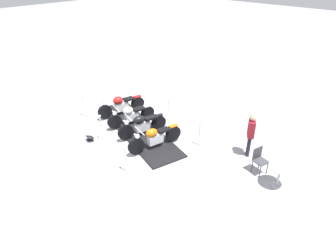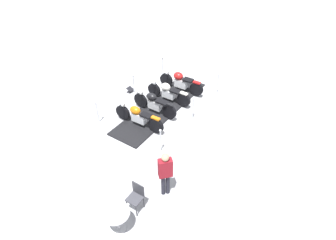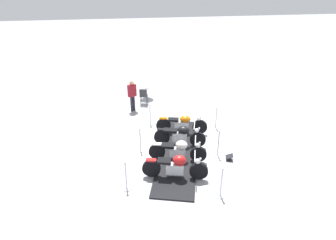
{
  "view_description": "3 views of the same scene",
  "coord_description": "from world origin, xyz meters",
  "px_view_note": "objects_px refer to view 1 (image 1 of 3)",
  "views": [
    {
      "loc": [
        7.98,
        -6.77,
        6.25
      ],
      "look_at": [
        1.48,
        0.28,
        0.91
      ],
      "focal_mm": 30.99,
      "sensor_mm": 36.0,
      "label": 1
    },
    {
      "loc": [
        9.35,
        3.19,
        6.99
      ],
      "look_at": [
        1.6,
        0.78,
        0.67
      ],
      "focal_mm": 29.8,
      "sensor_mm": 36.0,
      "label": 2
    },
    {
      "loc": [
        -9.17,
        1.97,
        6.24
      ],
      "look_at": [
        1.19,
        0.22,
        0.89
      ],
      "focal_mm": 30.42,
      "sensor_mm": 36.0,
      "label": 3
    }
  ],
  "objects_px": {
    "motorcycle_copper": "(154,137)",
    "stanchion_left_front": "(144,95)",
    "stanchion_right_mid": "(102,132)",
    "cafe_table": "(280,172)",
    "stanchion_left_mid": "(168,113)",
    "info_placard": "(90,139)",
    "bystander_person": "(251,132)",
    "stanchion_left_rear": "(199,138)",
    "motorcycle_cream": "(131,115)",
    "motorcycle_black": "(142,124)",
    "cafe_chair_near_table": "(259,159)",
    "stanchion_right_front": "(84,109)",
    "motorcycle_maroon": "(121,105)",
    "stanchion_right_rear": "(126,164)"
  },
  "relations": [
    {
      "from": "stanchion_left_rear",
      "to": "cafe_table",
      "type": "relative_size",
      "value": 1.36
    },
    {
      "from": "stanchion_left_front",
      "to": "bystander_person",
      "type": "height_order",
      "value": "bystander_person"
    },
    {
      "from": "stanchion_left_front",
      "to": "stanchion_right_mid",
      "type": "distance_m",
      "value": 3.78
    },
    {
      "from": "motorcycle_cream",
      "to": "stanchion_left_rear",
      "type": "height_order",
      "value": "stanchion_left_rear"
    },
    {
      "from": "stanchion_right_mid",
      "to": "motorcycle_cream",
      "type": "bearing_deg",
      "value": 93.34
    },
    {
      "from": "motorcycle_black",
      "to": "cafe_chair_near_table",
      "type": "xyz_separation_m",
      "value": [
        4.49,
        1.07,
        0.01
      ]
    },
    {
      "from": "cafe_table",
      "to": "motorcycle_black",
      "type": "bearing_deg",
      "value": -170.82
    },
    {
      "from": "motorcycle_copper",
      "to": "stanchion_right_mid",
      "type": "bearing_deg",
      "value": -48.45
    },
    {
      "from": "bystander_person",
      "to": "cafe_table",
      "type": "bearing_deg",
      "value": 119.26
    },
    {
      "from": "cafe_table",
      "to": "cafe_chair_near_table",
      "type": "bearing_deg",
      "value": 164.54
    },
    {
      "from": "stanchion_left_front",
      "to": "stanchion_right_mid",
      "type": "xyz_separation_m",
      "value": [
        1.34,
        -3.53,
        0.02
      ]
    },
    {
      "from": "stanchion_left_front",
      "to": "motorcycle_black",
      "type": "bearing_deg",
      "value": -45.06
    },
    {
      "from": "motorcycle_copper",
      "to": "cafe_chair_near_table",
      "type": "distance_m",
      "value": 3.75
    },
    {
      "from": "stanchion_right_front",
      "to": "info_placard",
      "type": "bearing_deg",
      "value": -28.05
    },
    {
      "from": "motorcycle_cream",
      "to": "cafe_table",
      "type": "height_order",
      "value": "motorcycle_cream"
    },
    {
      "from": "motorcycle_maroon",
      "to": "stanchion_right_rear",
      "type": "relative_size",
      "value": 2.15
    },
    {
      "from": "stanchion_left_front",
      "to": "stanchion_left_rear",
      "type": "bearing_deg",
      "value": -16.16
    },
    {
      "from": "motorcycle_maroon",
      "to": "cafe_table",
      "type": "xyz_separation_m",
      "value": [
        7.29,
        0.28,
        0.05
      ]
    },
    {
      "from": "stanchion_left_front",
      "to": "motorcycle_cream",
      "type": "bearing_deg",
      "value": -57.66
    },
    {
      "from": "stanchion_left_rear",
      "to": "cafe_chair_near_table",
      "type": "distance_m",
      "value": 2.4
    },
    {
      "from": "stanchion_right_rear",
      "to": "stanchion_left_front",
      "type": "xyz_separation_m",
      "value": [
        -3.52,
        4.16,
        0.01
      ]
    },
    {
      "from": "motorcycle_maroon",
      "to": "bystander_person",
      "type": "distance_m",
      "value": 5.91
    },
    {
      "from": "cafe_table",
      "to": "bystander_person",
      "type": "xyz_separation_m",
      "value": [
        -1.51,
        0.85,
        0.41
      ]
    },
    {
      "from": "motorcycle_maroon",
      "to": "stanchion_left_front",
      "type": "distance_m",
      "value": 1.71
    },
    {
      "from": "stanchion_right_rear",
      "to": "cafe_chair_near_table",
      "type": "xyz_separation_m",
      "value": [
        3.23,
        2.98,
        0.2
      ]
    },
    {
      "from": "motorcycle_black",
      "to": "stanchion_right_rear",
      "type": "bearing_deg",
      "value": 50.29
    },
    {
      "from": "cafe_table",
      "to": "stanchion_left_mid",
      "type": "bearing_deg",
      "value": 171.81
    },
    {
      "from": "motorcycle_maroon",
      "to": "info_placard",
      "type": "distance_m",
      "value": 2.38
    },
    {
      "from": "stanchion_left_front",
      "to": "info_placard",
      "type": "relative_size",
      "value": 3.0
    },
    {
      "from": "info_placard",
      "to": "bystander_person",
      "type": "bearing_deg",
      "value": -130.24
    },
    {
      "from": "motorcycle_copper",
      "to": "stanchion_left_mid",
      "type": "distance_m",
      "value": 2.21
    },
    {
      "from": "cafe_chair_near_table",
      "to": "motorcycle_black",
      "type": "bearing_deg",
      "value": -151.11
    },
    {
      "from": "motorcycle_cream",
      "to": "stanchion_right_rear",
      "type": "xyz_separation_m",
      "value": [
        2.27,
        -2.19,
        -0.16
      ]
    },
    {
      "from": "stanchion_right_front",
      "to": "cafe_table",
      "type": "xyz_separation_m",
      "value": [
        8.38,
        1.5,
        0.19
      ]
    },
    {
      "from": "motorcycle_cream",
      "to": "bystander_person",
      "type": "xyz_separation_m",
      "value": [
        4.78,
        1.42,
        0.49
      ]
    },
    {
      "from": "stanchion_right_mid",
      "to": "cafe_chair_near_table",
      "type": "height_order",
      "value": "stanchion_right_mid"
    },
    {
      "from": "motorcycle_copper",
      "to": "motorcycle_maroon",
      "type": "bearing_deg",
      "value": -91.66
    },
    {
      "from": "stanchion_right_mid",
      "to": "stanchion_right_front",
      "type": "xyz_separation_m",
      "value": [
        -2.18,
        0.63,
        0.01
      ]
    },
    {
      "from": "stanchion_left_rear",
      "to": "cafe_table",
      "type": "distance_m",
      "value": 3.19
    },
    {
      "from": "motorcycle_cream",
      "to": "cafe_chair_near_table",
      "type": "height_order",
      "value": "motorcycle_cream"
    },
    {
      "from": "stanchion_left_mid",
      "to": "bystander_person",
      "type": "xyz_separation_m",
      "value": [
        3.85,
        0.08,
        0.6
      ]
    },
    {
      "from": "stanchion_left_mid",
      "to": "stanchion_right_front",
      "type": "bearing_deg",
      "value": -143.06
    },
    {
      "from": "stanchion_left_rear",
      "to": "bystander_person",
      "type": "distance_m",
      "value": 1.93
    },
    {
      "from": "motorcycle_black",
      "to": "stanchion_left_mid",
      "type": "distance_m",
      "value": 1.63
    },
    {
      "from": "motorcycle_copper",
      "to": "stanchion_left_front",
      "type": "distance_m",
      "value": 4.14
    },
    {
      "from": "motorcycle_black",
      "to": "cafe_chair_near_table",
      "type": "distance_m",
      "value": 4.62
    },
    {
      "from": "stanchion_right_front",
      "to": "info_placard",
      "type": "distance_m",
      "value": 2.12
    },
    {
      "from": "motorcycle_black",
      "to": "cafe_table",
      "type": "relative_size",
      "value": 2.72
    },
    {
      "from": "stanchion_right_mid",
      "to": "motorcycle_black",
      "type": "bearing_deg",
      "value": 54.39
    },
    {
      "from": "info_placard",
      "to": "bystander_person",
      "type": "xyz_separation_m",
      "value": [
        5.02,
        3.33,
        0.9
      ]
    }
  ]
}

